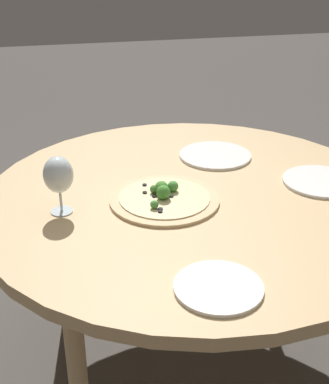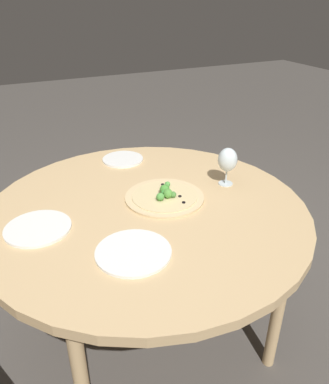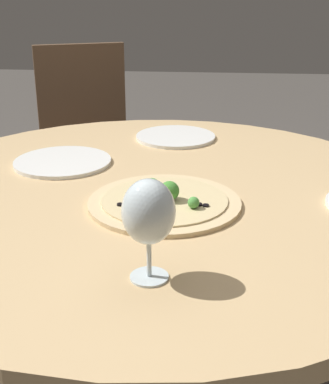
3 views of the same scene
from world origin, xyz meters
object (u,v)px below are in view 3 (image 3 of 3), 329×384
at_px(chair, 88,149).
at_px(plate_side, 176,137).
at_px(plate_far, 63,162).
at_px(pizza, 164,200).
at_px(wine_glass, 149,213).

distance_m(chair, plate_side, 0.73).
relative_size(plate_far, plate_side, 1.06).
relative_size(pizza, wine_glass, 1.93).
bearing_deg(pizza, chair, 111.47).
xyz_separation_m(wine_glass, plate_far, (-0.30, 0.56, -0.11)).
bearing_deg(plate_far, chair, 98.86).
relative_size(chair, plate_side, 3.71).
xyz_separation_m(pizza, wine_glass, (0.00, -0.31, 0.11)).
relative_size(pizza, plate_side, 1.37).
bearing_deg(pizza, plate_far, 139.28).
bearing_deg(plate_side, plate_far, -136.59).
distance_m(wine_glass, plate_far, 0.65).
bearing_deg(chair, plate_side, -75.26).
bearing_deg(plate_side, chair, 126.60).
bearing_deg(chair, wine_glass, -94.72).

